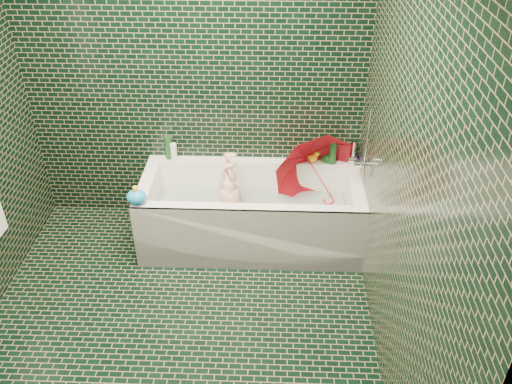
{
  "coord_description": "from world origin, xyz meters",
  "views": [
    {
      "loc": [
        0.62,
        -2.41,
        2.8
      ],
      "look_at": [
        0.5,
        0.82,
        0.6
      ],
      "focal_mm": 38.0,
      "sensor_mm": 36.0,
      "label": 1
    }
  ],
  "objects_px": {
    "rubber_duck": "(313,157)",
    "umbrella": "(319,178)",
    "bathtub": "(251,219)",
    "bath_toy": "(137,197)",
    "child": "(233,206)"
  },
  "relations": [
    {
      "from": "umbrella",
      "to": "bath_toy",
      "type": "height_order",
      "value": "umbrella"
    },
    {
      "from": "bath_toy",
      "to": "bathtub",
      "type": "bearing_deg",
      "value": 13.64
    },
    {
      "from": "rubber_duck",
      "to": "bath_toy",
      "type": "bearing_deg",
      "value": -152.85
    },
    {
      "from": "umbrella",
      "to": "bath_toy",
      "type": "xyz_separation_m",
      "value": [
        -1.32,
        -0.4,
        0.06
      ]
    },
    {
      "from": "child",
      "to": "umbrella",
      "type": "distance_m",
      "value": 0.71
    },
    {
      "from": "rubber_duck",
      "to": "umbrella",
      "type": "bearing_deg",
      "value": -78.73
    },
    {
      "from": "bathtub",
      "to": "rubber_duck",
      "type": "height_order",
      "value": "rubber_duck"
    },
    {
      "from": "bathtub",
      "to": "child",
      "type": "distance_m",
      "value": 0.18
    },
    {
      "from": "bathtub",
      "to": "bath_toy",
      "type": "height_order",
      "value": "bath_toy"
    },
    {
      "from": "rubber_duck",
      "to": "bath_toy",
      "type": "xyz_separation_m",
      "value": [
        -1.28,
        -0.63,
        0.02
      ]
    },
    {
      "from": "child",
      "to": "rubber_duck",
      "type": "height_order",
      "value": "rubber_duck"
    },
    {
      "from": "child",
      "to": "rubber_duck",
      "type": "distance_m",
      "value": 0.75
    },
    {
      "from": "umbrella",
      "to": "rubber_duck",
      "type": "relative_size",
      "value": 5.49
    },
    {
      "from": "bathtub",
      "to": "rubber_duck",
      "type": "xyz_separation_m",
      "value": [
        0.48,
        0.33,
        0.38
      ]
    },
    {
      "from": "bath_toy",
      "to": "rubber_duck",
      "type": "bearing_deg",
      "value": 19.41
    }
  ]
}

